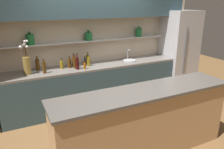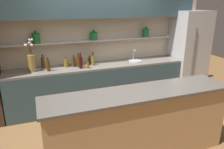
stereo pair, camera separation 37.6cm
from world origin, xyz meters
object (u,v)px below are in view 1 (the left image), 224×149
object	(u,v)px
sink_fixture	(129,60)
bottle_spirit_5	(38,64)
bottle_spirit_9	(74,61)
bottle_spirit_0	(75,63)
bottle_sauce_10	(85,62)
bottle_wine_6	(77,63)
bottle_sauce_8	(85,66)
bottle_oil_3	(62,65)
bottle_spirit_2	(44,67)
bottle_oil_1	(89,62)
refrigerator	(178,52)
bottle_oil_7	(88,59)
bottle_spirit_4	(69,63)
flower_vase	(27,63)

from	to	relation	value
sink_fixture	bottle_spirit_5	distance (m)	1.99
bottle_spirit_9	sink_fixture	bearing A→B (deg)	-2.81
bottle_spirit_5	bottle_spirit_9	xyz separation A→B (m)	(0.70, -0.08, -0.00)
bottle_spirit_9	bottle_spirit_0	bearing A→B (deg)	-94.46
sink_fixture	bottle_sauce_10	xyz separation A→B (m)	(-1.04, 0.06, 0.06)
bottle_spirit_0	bottle_spirit_5	size ratio (longest dim) A/B	0.96
bottle_spirit_0	bottle_wine_6	xyz separation A→B (m)	(0.02, -0.10, 0.01)
bottle_sauce_8	bottle_spirit_9	distance (m)	0.29
bottle_spirit_0	bottle_spirit_5	distance (m)	0.72
bottle_spirit_0	bottle_oil_3	xyz separation A→B (m)	(-0.25, 0.09, -0.03)
bottle_spirit_0	bottle_spirit_2	size ratio (longest dim) A/B	0.98
bottle_wine_6	bottle_sauce_10	distance (m)	0.30
bottle_oil_1	bottle_oil_3	distance (m)	0.56
refrigerator	bottle_oil_7	xyz separation A→B (m)	(-2.34, 0.22, 0.02)
bottle_sauce_8	bottle_oil_1	bearing A→B (deg)	50.66
bottle_spirit_0	bottle_spirit_4	world-z (taller)	bottle_spirit_0
bottle_spirit_0	bottle_wine_6	world-z (taller)	bottle_wine_6
flower_vase	bottle_oil_7	world-z (taller)	flower_vase
refrigerator	bottle_spirit_4	bearing A→B (deg)	178.02
flower_vase	bottle_wine_6	distance (m)	0.93
bottle_sauce_10	bottle_wine_6	bearing A→B (deg)	-139.54
bottle_oil_3	bottle_wine_6	bearing A→B (deg)	-35.11
bottle_oil_1	bottle_oil_7	bearing A→B (deg)	75.12
flower_vase	bottle_oil_3	bearing A→B (deg)	6.99
bottle_oil_3	bottle_spirit_2	bearing A→B (deg)	-156.05
sink_fixture	bottle_spirit_5	bearing A→B (deg)	175.76
bottle_oil_3	sink_fixture	bearing A→B (deg)	-2.11
sink_fixture	bottle_spirit_0	world-z (taller)	bottle_spirit_0
bottle_wine_6	bottle_oil_7	world-z (taller)	bottle_wine_6
bottle_spirit_2	bottle_oil_7	world-z (taller)	bottle_spirit_2
bottle_sauce_10	refrigerator	bearing A→B (deg)	-2.55
bottle_oil_7	flower_vase	bearing A→B (deg)	-171.17
bottle_spirit_2	bottle_oil_1	bearing A→B (deg)	6.19
bottle_sauce_10	bottle_spirit_0	bearing A→B (deg)	-159.76
bottle_sauce_8	bottle_spirit_5	bearing A→B (deg)	158.55
bottle_oil_3	bottle_oil_7	bearing A→B (deg)	10.81
bottle_spirit_2	bottle_wine_6	bearing A→B (deg)	-2.68
flower_vase	bottle_spirit_5	bearing A→B (deg)	39.13
bottle_wine_6	bottle_spirit_9	xyz separation A→B (m)	(-0.01, 0.20, -0.01)
bottle_oil_1	bottle_spirit_5	xyz separation A→B (m)	(-1.00, 0.15, 0.02)
sink_fixture	flower_vase	bearing A→B (deg)	-179.39
bottle_spirit_4	bottle_wine_6	bearing A→B (deg)	-58.36
bottle_oil_3	bottle_wine_6	world-z (taller)	bottle_wine_6
bottle_spirit_0	bottle_spirit_5	xyz separation A→B (m)	(-0.69, 0.18, 0.01)
bottle_wine_6	bottle_sauce_10	world-z (taller)	bottle_wine_6
flower_vase	bottle_spirit_9	xyz separation A→B (m)	(0.91, 0.09, -0.10)
bottle_spirit_0	bottle_spirit_9	bearing A→B (deg)	85.54
bottle_wine_6	bottle_sauce_8	distance (m)	0.15
bottle_sauce_10	bottle_spirit_5	bearing A→B (deg)	174.71
bottle_spirit_4	bottle_oil_7	size ratio (longest dim) A/B	0.93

